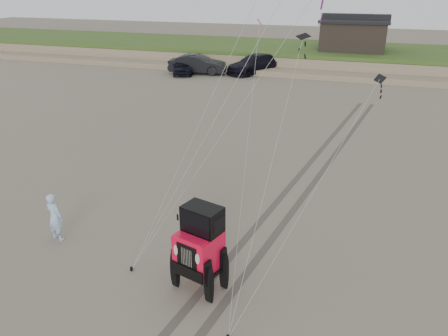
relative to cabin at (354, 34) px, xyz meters
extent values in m
plane|color=#6B6054|center=(-2.00, -37.00, -3.24)|extent=(160.00, 160.00, 0.00)
cube|color=#7A6B54|center=(-2.00, 1.00, -2.54)|extent=(160.00, 12.00, 1.40)
cube|color=#2D4719|center=(-2.00, 1.00, -1.69)|extent=(160.00, 12.00, 0.35)
cube|color=#7A6B54|center=(-2.00, -5.50, -2.99)|extent=(160.00, 3.50, 0.50)
cube|color=black|center=(0.00, 0.00, -0.21)|extent=(6.00, 5.00, 2.60)
cube|color=black|center=(0.00, 0.00, 1.21)|extent=(6.40, 5.40, 0.25)
cube|color=black|center=(0.00, 0.00, 1.59)|extent=(6.40, 1.20, 0.50)
imported|color=black|center=(-14.56, -8.36, -2.51)|extent=(3.33, 4.61, 1.46)
imported|color=black|center=(-13.22, -7.88, -2.37)|extent=(5.51, 2.66, 1.74)
imported|color=black|center=(-8.26, -5.90, -2.38)|extent=(5.12, 6.30, 1.72)
imported|color=#83AFCB|center=(-7.00, -35.73, -2.40)|extent=(0.67, 0.50, 1.67)
cube|color=#C81946|center=(-2.69, -26.41, 3.06)|extent=(0.28, 0.49, 0.28)
cube|color=black|center=(-0.03, -30.98, 3.04)|extent=(0.49, 0.48, 0.19)
cube|color=black|center=(2.50, -30.67, 1.76)|extent=(0.40, 0.43, 0.26)
cylinder|color=black|center=(-3.79, -36.49, -3.18)|extent=(0.08, 0.08, 0.12)
cube|color=#4C443D|center=(-0.40, -29.00, -3.23)|extent=(4.42, 29.74, 0.01)
cube|color=#4C443D|center=(0.40, -29.00, -3.23)|extent=(4.42, 29.74, 0.01)
camera|label=1|loc=(2.27, -45.75, 4.68)|focal=35.00mm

